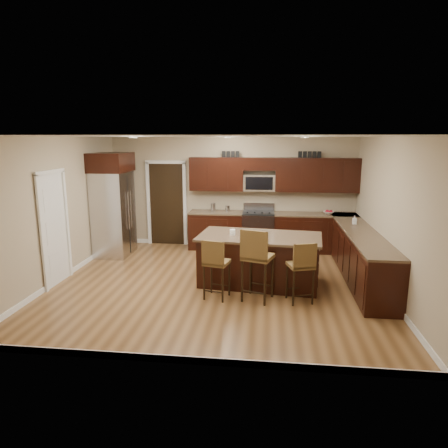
# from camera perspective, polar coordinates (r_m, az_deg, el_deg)

# --- Properties ---
(floor) EXTENTS (6.00, 6.00, 0.00)m
(floor) POSITION_cam_1_polar(r_m,az_deg,el_deg) (7.56, -0.95, -8.49)
(floor) COLOR brown
(floor) RESTS_ON ground
(ceiling) EXTENTS (6.00, 6.00, 0.00)m
(ceiling) POSITION_cam_1_polar(r_m,az_deg,el_deg) (7.08, -1.02, 12.43)
(ceiling) COLOR silver
(ceiling) RESTS_ON wall_back
(wall_back) EXTENTS (6.00, 0.00, 6.00)m
(wall_back) POSITION_cam_1_polar(r_m,az_deg,el_deg) (9.90, 1.11, 4.51)
(wall_back) COLOR tan
(wall_back) RESTS_ON floor
(wall_left) EXTENTS (0.00, 5.50, 5.50)m
(wall_left) POSITION_cam_1_polar(r_m,az_deg,el_deg) (8.15, -22.41, 1.94)
(wall_left) COLOR tan
(wall_left) RESTS_ON floor
(wall_right) EXTENTS (0.00, 5.50, 5.50)m
(wall_right) POSITION_cam_1_polar(r_m,az_deg,el_deg) (7.43, 22.62, 1.01)
(wall_right) COLOR tan
(wall_right) RESTS_ON floor
(base_cabinets) EXTENTS (4.02, 3.96, 0.92)m
(base_cabinets) POSITION_cam_1_polar(r_m,az_deg,el_deg) (8.80, 12.69, -2.67)
(base_cabinets) COLOR black
(base_cabinets) RESTS_ON floor
(upper_cabinets) EXTENTS (4.00, 0.33, 0.80)m
(upper_cabinets) POSITION_cam_1_polar(r_m,az_deg,el_deg) (9.63, 7.26, 7.14)
(upper_cabinets) COLOR black
(upper_cabinets) RESTS_ON wall_back
(range) EXTENTS (0.76, 0.64, 1.11)m
(range) POSITION_cam_1_polar(r_m,az_deg,el_deg) (9.72, 4.91, -0.94)
(range) COLOR silver
(range) RESTS_ON floor
(microwave) EXTENTS (0.76, 0.31, 0.40)m
(microwave) POSITION_cam_1_polar(r_m,az_deg,el_deg) (9.68, 5.06, 5.90)
(microwave) COLOR silver
(microwave) RESTS_ON upper_cabinets
(doorway) EXTENTS (0.85, 0.03, 2.06)m
(doorway) POSITION_cam_1_polar(r_m,az_deg,el_deg) (10.22, -8.17, 2.81)
(doorway) COLOR black
(doorway) RESTS_ON floor
(pantry_door) EXTENTS (0.03, 0.80, 2.04)m
(pantry_door) POSITION_cam_1_polar(r_m,az_deg,el_deg) (7.94, -23.12, -0.80)
(pantry_door) COLOR white
(pantry_door) RESTS_ON floor
(letter_decor) EXTENTS (2.20, 0.03, 0.15)m
(letter_decor) POSITION_cam_1_polar(r_m,az_deg,el_deg) (9.61, 6.47, 9.86)
(letter_decor) COLOR black
(letter_decor) RESTS_ON upper_cabinets
(island) EXTENTS (2.33, 1.39, 0.92)m
(island) POSITION_cam_1_polar(r_m,az_deg,el_deg) (7.47, 5.05, -5.30)
(island) COLOR black
(island) RESTS_ON floor
(stool_left) EXTENTS (0.47, 0.47, 1.04)m
(stool_left) POSITION_cam_1_polar(r_m,az_deg,el_deg) (6.66, -1.24, -5.49)
(stool_left) COLOR brown
(stool_left) RESTS_ON floor
(stool_mid) EXTENTS (0.58, 0.58, 1.24)m
(stool_mid) POSITION_cam_1_polar(r_m,az_deg,el_deg) (6.56, 4.66, -4.67)
(stool_mid) COLOR brown
(stool_mid) RESTS_ON floor
(stool_right) EXTENTS (0.48, 0.48, 1.04)m
(stool_right) POSITION_cam_1_polar(r_m,az_deg,el_deg) (6.63, 11.06, -5.81)
(stool_right) COLOR brown
(stool_right) RESTS_ON floor
(refrigerator) EXTENTS (0.79, 1.02, 2.35)m
(refrigerator) POSITION_cam_1_polar(r_m,az_deg,el_deg) (9.48, -15.55, 2.81)
(refrigerator) COLOR silver
(refrigerator) RESTS_ON floor
(floor_mat) EXTENTS (1.10, 0.95, 0.01)m
(floor_mat) POSITION_cam_1_polar(r_m,az_deg,el_deg) (8.59, 6.91, -5.99)
(floor_mat) COLOR brown
(floor_mat) RESTS_ON floor
(fruit_bowl) EXTENTS (0.32, 0.32, 0.06)m
(fruit_bowl) POSITION_cam_1_polar(r_m,az_deg,el_deg) (9.72, 14.71, 1.58)
(fruit_bowl) COLOR silver
(fruit_bowl) RESTS_ON base_cabinets
(soap_bottle) EXTENTS (0.09, 0.09, 0.18)m
(soap_bottle) POSITION_cam_1_polar(r_m,az_deg,el_deg) (8.71, 18.16, 0.58)
(soap_bottle) COLOR #B2B2B2
(soap_bottle) RESTS_ON base_cabinets
(canister_tall) EXTENTS (0.12, 0.12, 0.21)m
(canister_tall) POSITION_cam_1_polar(r_m,az_deg,el_deg) (9.70, -1.56, 2.40)
(canister_tall) COLOR silver
(canister_tall) RESTS_ON base_cabinets
(canister_short) EXTENTS (0.11, 0.11, 0.15)m
(canister_short) POSITION_cam_1_polar(r_m,az_deg,el_deg) (9.66, 0.51, 2.20)
(canister_short) COLOR silver
(canister_short) RESTS_ON base_cabinets
(island_jar) EXTENTS (0.10, 0.10, 0.10)m
(island_jar) POSITION_cam_1_polar(r_m,az_deg,el_deg) (7.36, 1.23, -1.17)
(island_jar) COLOR white
(island_jar) RESTS_ON island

